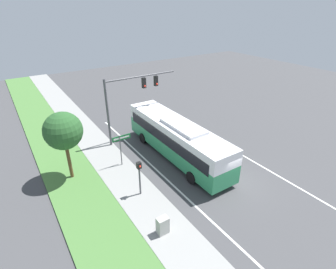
# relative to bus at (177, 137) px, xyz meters

# --- Properties ---
(ground_plane) EXTENTS (80.00, 80.00, 0.00)m
(ground_plane) POSITION_rel_bus_xyz_m (1.18, -5.15, -1.81)
(ground_plane) COLOR #424244
(sidewalk) EXTENTS (2.80, 80.00, 0.12)m
(sidewalk) POSITION_rel_bus_xyz_m (-5.02, -5.15, -1.75)
(sidewalk) COLOR gray
(sidewalk) RESTS_ON ground_plane
(grass_verge) EXTENTS (3.60, 80.00, 0.10)m
(grass_verge) POSITION_rel_bus_xyz_m (-8.22, -5.15, -1.76)
(grass_verge) COLOR #477538
(grass_verge) RESTS_ON ground_plane
(lane_divider_near) EXTENTS (0.14, 30.00, 0.01)m
(lane_divider_near) POSITION_rel_bus_xyz_m (-2.42, -5.15, -1.81)
(lane_divider_near) COLOR silver
(lane_divider_near) RESTS_ON ground_plane
(lane_divider_far) EXTENTS (0.14, 30.00, 0.01)m
(lane_divider_far) POSITION_rel_bus_xyz_m (4.78, -5.15, -1.81)
(lane_divider_far) COLOR silver
(lane_divider_far) RESTS_ON ground_plane
(bus) EXTENTS (2.65, 11.59, 3.27)m
(bus) POSITION_rel_bus_xyz_m (0.00, 0.00, 0.00)
(bus) COLOR #2D8956
(bus) RESTS_ON ground_plane
(signal_gantry) EXTENTS (6.80, 0.41, 6.10)m
(signal_gantry) POSITION_rel_bus_xyz_m (-1.74, 4.68, 2.59)
(signal_gantry) COLOR #4C4C51
(signal_gantry) RESTS_ON ground_plane
(pedestrian_signal) EXTENTS (0.28, 0.34, 2.60)m
(pedestrian_signal) POSITION_rel_bus_xyz_m (-4.83, -2.73, -0.01)
(pedestrian_signal) COLOR #4C4C51
(pedestrian_signal) RESTS_ON ground_plane
(street_sign) EXTENTS (1.49, 0.08, 2.70)m
(street_sign) POSITION_rel_bus_xyz_m (-4.33, 1.18, 0.11)
(street_sign) COLOR #4C4C51
(street_sign) RESTS_ON ground_plane
(utility_cabinet) EXTENTS (0.65, 0.45, 1.05)m
(utility_cabinet) POSITION_rel_bus_xyz_m (-5.35, -6.34, -1.17)
(utility_cabinet) COLOR #A8A8A3
(utility_cabinet) RESTS_ON sidewalk
(roadside_tree) EXTENTS (2.62, 2.62, 5.06)m
(roadside_tree) POSITION_rel_bus_xyz_m (-8.12, 1.78, 2.02)
(roadside_tree) COLOR brown
(roadside_tree) RESTS_ON grass_verge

